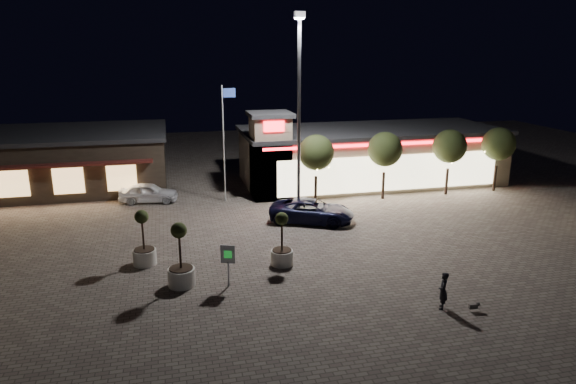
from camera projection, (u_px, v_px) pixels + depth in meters
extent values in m
plane|color=#6A6056|center=(300.00, 274.00, 24.36)|extent=(90.00, 90.00, 0.00)
cube|color=tan|center=(370.00, 157.00, 41.04)|extent=(20.00, 8.00, 4.00)
cube|color=#262628|center=(371.00, 130.00, 40.46)|extent=(20.40, 8.40, 0.30)
cube|color=beige|center=(391.00, 173.00, 37.36)|extent=(17.00, 0.12, 2.60)
cube|color=red|center=(393.00, 144.00, 36.75)|extent=(19.00, 0.10, 0.18)
cube|color=tan|center=(270.00, 157.00, 36.33)|extent=(2.60, 2.60, 5.80)
cube|color=#262628|center=(270.00, 114.00, 35.50)|extent=(3.00, 3.00, 0.30)
cube|color=red|center=(274.00, 126.00, 34.41)|extent=(1.40, 0.10, 0.70)
cube|color=#382D23|center=(58.00, 161.00, 39.42)|extent=(16.00, 10.00, 4.00)
cube|color=#262628|center=(55.00, 133.00, 38.84)|extent=(16.40, 10.40, 0.30)
cube|color=#591E19|center=(42.00, 166.00, 34.15)|extent=(14.40, 0.80, 0.15)
cube|color=#EDB56A|center=(13.00, 184.00, 34.35)|extent=(2.00, 0.12, 1.80)
cube|color=#EDB56A|center=(69.00, 181.00, 35.13)|extent=(2.00, 0.12, 1.80)
cube|color=#EDB56A|center=(122.00, 178.00, 35.92)|extent=(2.00, 0.12, 1.80)
cylinder|color=gray|center=(299.00, 124.00, 30.68)|extent=(0.20, 0.20, 12.00)
cube|color=gray|center=(300.00, 14.00, 29.01)|extent=(0.60, 0.40, 0.35)
cube|color=white|center=(300.00, 18.00, 29.07)|extent=(0.45, 0.30, 0.08)
cylinder|color=white|center=(224.00, 145.00, 35.01)|extent=(0.10, 0.10, 8.00)
cube|color=#284294|center=(229.00, 93.00, 34.17)|extent=(0.90, 0.04, 0.60)
cylinder|color=#332319|center=(316.00, 190.00, 35.30)|extent=(0.20, 0.20, 1.92)
sphere|color=#2D3819|center=(316.00, 153.00, 34.59)|extent=(2.42, 2.42, 2.42)
cylinder|color=#332319|center=(383.00, 186.00, 36.42)|extent=(0.20, 0.20, 1.92)
sphere|color=#2D3819|center=(385.00, 149.00, 35.71)|extent=(2.42, 2.42, 2.42)
cylinder|color=#332319|center=(447.00, 181.00, 37.54)|extent=(0.20, 0.20, 1.92)
sphere|color=#2D3819|center=(450.00, 146.00, 36.83)|extent=(2.42, 2.42, 2.42)
cylinder|color=#332319|center=(495.00, 178.00, 38.43)|extent=(0.20, 0.20, 1.92)
sphere|color=#2D3819|center=(499.00, 144.00, 37.73)|extent=(2.42, 2.42, 2.42)
imported|color=black|center=(312.00, 211.00, 31.53)|extent=(5.67, 4.29, 1.43)
imported|color=silver|center=(148.00, 193.00, 35.67)|extent=(4.17, 2.16, 1.36)
imported|color=black|center=(443.00, 291.00, 20.96)|extent=(0.62, 0.69, 1.59)
cube|color=#59514C|center=(473.00, 306.00, 20.87)|extent=(0.37, 0.15, 0.19)
sphere|color=#59514C|center=(478.00, 304.00, 20.89)|extent=(0.17, 0.17, 0.17)
cylinder|color=silver|center=(145.00, 257.00, 25.40)|extent=(1.15, 1.15, 0.77)
cylinder|color=black|center=(144.00, 249.00, 25.29)|extent=(1.00, 1.00, 0.06)
cylinder|color=#332319|center=(143.00, 232.00, 25.05)|extent=(0.10, 0.10, 1.72)
sphere|color=#2D3819|center=(142.00, 217.00, 24.83)|extent=(0.67, 0.67, 0.67)
cylinder|color=silver|center=(182.00, 277.00, 23.11)|extent=(1.22, 1.22, 0.81)
cylinder|color=black|center=(181.00, 268.00, 23.00)|extent=(1.06, 1.06, 0.06)
cylinder|color=#332319|center=(180.00, 249.00, 22.74)|extent=(0.10, 0.10, 1.83)
sphere|color=#2D3819|center=(179.00, 230.00, 22.51)|extent=(0.71, 0.71, 0.71)
cylinder|color=silver|center=(282.00, 257.00, 25.39)|extent=(1.10, 1.10, 0.73)
cylinder|color=black|center=(282.00, 250.00, 25.29)|extent=(0.96, 0.96, 0.06)
cylinder|color=#332319|center=(282.00, 234.00, 25.06)|extent=(0.09, 0.09, 1.65)
sphere|color=#2D3819|center=(282.00, 219.00, 24.85)|extent=(0.64, 0.64, 0.64)
cylinder|color=gray|center=(228.00, 274.00, 22.99)|extent=(0.08, 0.08, 1.20)
cube|color=white|center=(228.00, 254.00, 22.74)|extent=(0.63, 0.29, 0.85)
cube|color=#18952A|center=(228.00, 255.00, 22.70)|extent=(0.33, 0.14, 0.35)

